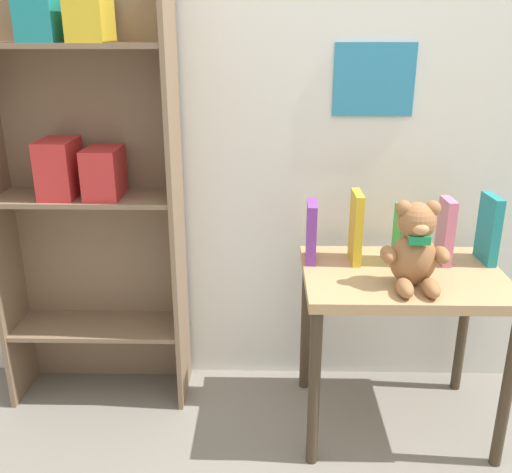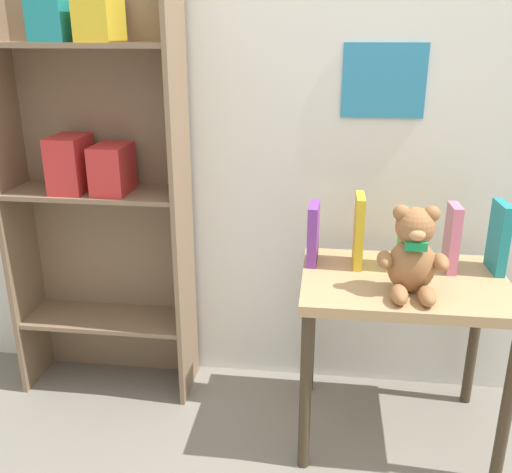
# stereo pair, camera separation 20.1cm
# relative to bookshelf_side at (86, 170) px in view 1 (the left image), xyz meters

# --- Properties ---
(wall_back) EXTENTS (4.80, 0.07, 2.50)m
(wall_back) POSITION_rel_bookshelf_side_xyz_m (0.83, 0.14, 0.31)
(wall_back) COLOR silver
(wall_back) RESTS_ON ground_plane
(bookshelf_side) EXTENTS (0.69, 0.27, 1.68)m
(bookshelf_side) POSITION_rel_bookshelf_side_xyz_m (0.00, 0.00, 0.00)
(bookshelf_side) COLOR #7F664C
(bookshelf_side) RESTS_ON ground_plane
(display_table) EXTENTS (0.70, 0.51, 0.63)m
(display_table) POSITION_rel_bookshelf_side_xyz_m (1.16, -0.22, -0.40)
(display_table) COLOR tan
(display_table) RESTS_ON ground_plane
(teddy_bear) EXTENTS (0.22, 0.20, 0.29)m
(teddy_bear) POSITION_rel_bookshelf_side_xyz_m (1.16, -0.33, -0.18)
(teddy_bear) COLOR #99663D
(teddy_bear) RESTS_ON display_table
(book_standing_purple) EXTENTS (0.04, 0.13, 0.22)m
(book_standing_purple) POSITION_rel_bookshelf_side_xyz_m (0.84, -0.11, -0.20)
(book_standing_purple) COLOR purple
(book_standing_purple) RESTS_ON display_table
(book_standing_yellow) EXTENTS (0.03, 0.14, 0.26)m
(book_standing_yellow) POSITION_rel_bookshelf_side_xyz_m (1.00, -0.11, -0.18)
(book_standing_yellow) COLOR gold
(book_standing_yellow) RESTS_ON display_table
(book_standing_green) EXTENTS (0.03, 0.11, 0.21)m
(book_standing_green) POSITION_rel_bookshelf_side_xyz_m (1.16, -0.12, -0.20)
(book_standing_green) COLOR #33934C
(book_standing_green) RESTS_ON display_table
(book_standing_pink) EXTENTS (0.04, 0.11, 0.24)m
(book_standing_pink) POSITION_rel_bookshelf_side_xyz_m (1.32, -0.12, -0.19)
(book_standing_pink) COLOR #D17093
(book_standing_pink) RESTS_ON display_table
(book_standing_teal) EXTENTS (0.04, 0.14, 0.25)m
(book_standing_teal) POSITION_rel_bookshelf_side_xyz_m (1.48, -0.11, -0.18)
(book_standing_teal) COLOR teal
(book_standing_teal) RESTS_ON display_table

